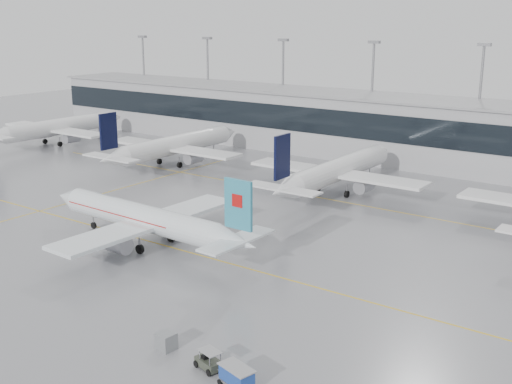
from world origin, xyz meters
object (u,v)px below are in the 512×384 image
Objects in this scene: air_canada_jet at (148,220)px; gse_unit at (166,341)px; baggage_tug at (209,362)px; baggage_cart at (237,376)px.

air_canada_jet reaches higher than gse_unit.
air_canada_jet is at bearing 145.09° from gse_unit.
baggage_tug is at bearing 145.78° from air_canada_jet.
air_canada_jet is 33.65m from baggage_cart.
air_canada_jet is at bearing 158.23° from baggage_tug.
air_canada_jet reaches higher than baggage_cart.
gse_unit is at bearing -173.94° from baggage_cart.
air_canada_jet is 9.71× the size of baggage_tug.
baggage_cart is (27.91, -18.67, -2.26)m from air_canada_jet.
baggage_cart is at bearing 0.00° from baggage_tug.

